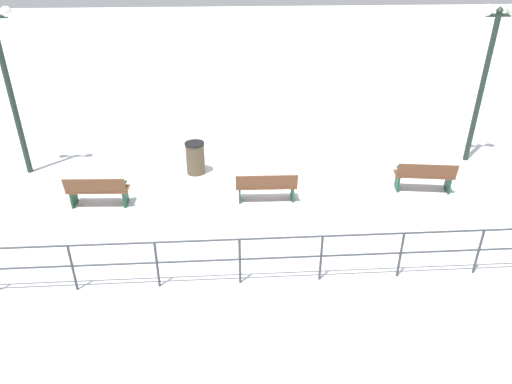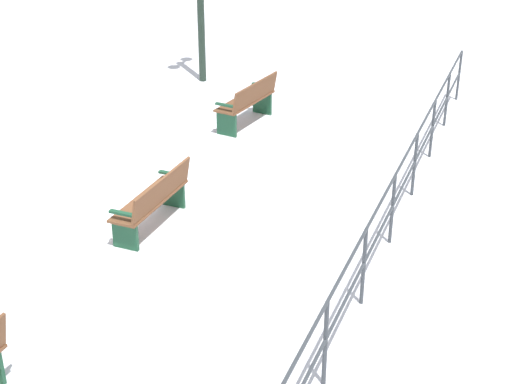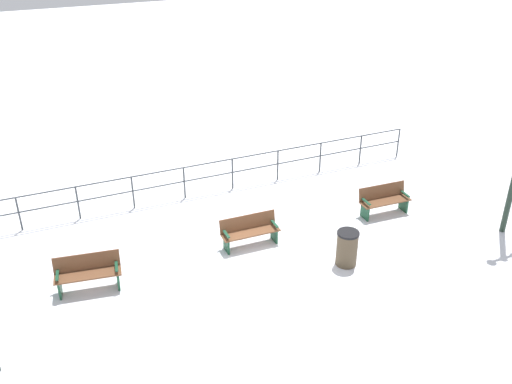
# 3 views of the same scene
# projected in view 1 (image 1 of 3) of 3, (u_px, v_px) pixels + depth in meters

# --- Properties ---
(ground_plane) EXTENTS (80.00, 80.00, 0.00)m
(ground_plane) POSITION_uv_depth(u_px,v_px,m) (265.00, 197.00, 12.50)
(ground_plane) COLOR white
(ground_plane) RESTS_ON ground
(bench_nearest) EXTENTS (0.73, 1.60, 0.89)m
(bench_nearest) POSITION_uv_depth(u_px,v_px,m) (425.00, 176.00, 12.55)
(bench_nearest) COLOR brown
(bench_nearest) RESTS_ON ground
(bench_second) EXTENTS (0.52, 1.59, 0.83)m
(bench_second) POSITION_uv_depth(u_px,v_px,m) (266.00, 186.00, 12.10)
(bench_second) COLOR brown
(bench_second) RESTS_ON ground
(bench_third) EXTENTS (0.58, 1.55, 0.87)m
(bench_third) POSITION_uv_depth(u_px,v_px,m) (97.00, 190.00, 11.86)
(bench_third) COLOR brown
(bench_third) RESTS_ON ground
(lamppost_near) EXTENTS (0.31, 1.00, 4.55)m
(lamppost_near) POSITION_uv_depth(u_px,v_px,m) (488.00, 60.00, 13.17)
(lamppost_near) COLOR #1E2D23
(lamppost_near) RESTS_ON ground
(lamppost_middle) EXTENTS (0.27, 1.06, 4.59)m
(lamppost_middle) POSITION_uv_depth(u_px,v_px,m) (5.00, 73.00, 12.47)
(lamppost_middle) COLOR #1E2D23
(lamppost_middle) RESTS_ON ground
(waterfront_railing) EXTENTS (0.05, 14.45, 1.06)m
(waterfront_railing) POSITION_uv_depth(u_px,v_px,m) (281.00, 252.00, 9.10)
(waterfront_railing) COLOR #383D42
(waterfront_railing) RESTS_ON ground
(trash_bin) EXTENTS (0.56, 0.56, 0.95)m
(trash_bin) POSITION_uv_depth(u_px,v_px,m) (195.00, 158.00, 13.57)
(trash_bin) COLOR brown
(trash_bin) RESTS_ON ground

